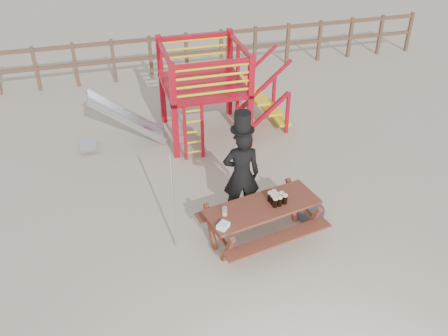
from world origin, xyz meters
TOP-DOWN VIEW (x-y plane):
  - ground at (0.00, 0.00)m, footprint 60.00×60.00m
  - back_fence at (0.00, 7.00)m, footprint 15.09×0.09m
  - playground_fort at (0.12, 3.58)m, footprint 4.71×1.84m
  - picnic_table at (0.28, -0.13)m, footprint 2.08×1.63m
  - man_with_hat at (0.13, 0.58)m, footprint 0.69×0.50m
  - metal_pole at (-1.14, 0.07)m, footprint 0.04×0.04m
  - parasol_base at (1.32, 0.27)m, footprint 0.54×0.54m
  - paper_bag at (-0.48, -0.48)m, footprint 0.23×0.23m
  - stout_pints at (0.52, -0.11)m, footprint 0.29×0.27m
  - empty_glasses at (-0.38, -0.20)m, footprint 0.08×0.08m

SIDE VIEW (x-z plane):
  - ground at x=0.00m, z-range 0.00..0.00m
  - parasol_base at x=1.32m, z-range -0.05..0.18m
  - picnic_table at x=0.28m, z-range 0.09..0.82m
  - back_fence at x=0.00m, z-range 0.14..1.34m
  - paper_bag at x=-0.48m, z-range 0.72..0.80m
  - empty_glasses at x=-0.38m, z-range 0.71..0.86m
  - stout_pints at x=0.52m, z-range 0.72..0.89m
  - metal_pole at x=-1.14m, z-range 0.00..1.82m
  - man_with_hat at x=0.13m, z-range -0.11..1.96m
  - playground_fort at x=0.12m, z-range 0.02..2.12m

